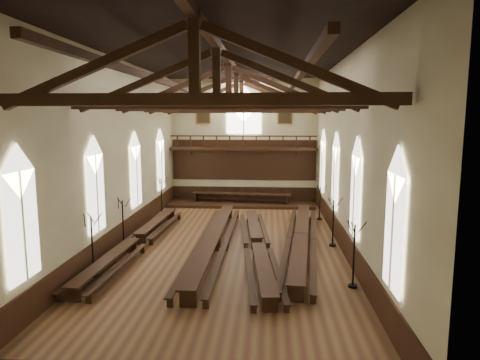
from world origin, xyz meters
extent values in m
plane|color=brown|center=(0.00, 0.00, 0.00)|extent=(26.00, 26.00, 0.00)
plane|color=beige|center=(0.00, 13.00, 5.00)|extent=(12.00, 0.00, 12.00)
plane|color=beige|center=(0.00, -13.00, 5.00)|extent=(12.00, 0.00, 12.00)
plane|color=beige|center=(-6.00, 0.00, 5.00)|extent=(0.00, 26.00, 26.00)
plane|color=beige|center=(6.00, 0.00, 5.00)|extent=(0.00, 26.00, 26.00)
plane|color=black|center=(0.00, 0.00, 10.00)|extent=(26.00, 26.00, 0.00)
cube|color=#361D10|center=(0.00, 12.96, 0.60)|extent=(11.90, 0.08, 1.20)
cube|color=#361D10|center=(-5.96, 0.00, 0.60)|extent=(0.08, 25.90, 1.20)
cube|color=#361D10|center=(5.96, 0.00, 0.60)|extent=(0.08, 25.90, 1.20)
cube|color=white|center=(-5.90, -9.00, 3.40)|extent=(0.05, 1.80, 3.60)
cube|color=white|center=(-5.90, -9.00, 5.20)|extent=(0.05, 1.80, 1.80)
cylinder|color=beige|center=(-5.86, -9.00, 3.40)|extent=(0.08, 0.08, 3.60)
cube|color=white|center=(-5.90, -3.00, 3.40)|extent=(0.05, 1.80, 3.60)
cube|color=white|center=(-5.90, -3.00, 5.20)|extent=(0.05, 1.80, 1.80)
cylinder|color=beige|center=(-5.86, -3.00, 3.40)|extent=(0.08, 0.08, 3.60)
cube|color=white|center=(-5.90, 3.00, 3.40)|extent=(0.05, 1.80, 3.60)
cube|color=white|center=(-5.90, 3.00, 5.20)|extent=(0.05, 1.80, 1.80)
cylinder|color=beige|center=(-5.86, 3.00, 3.40)|extent=(0.08, 0.08, 3.60)
cube|color=white|center=(-5.90, 9.00, 3.40)|extent=(0.05, 1.80, 3.60)
cube|color=white|center=(-5.90, 9.00, 5.20)|extent=(0.05, 1.80, 1.80)
cylinder|color=beige|center=(-5.86, 9.00, 3.40)|extent=(0.08, 0.08, 3.60)
cube|color=white|center=(5.90, -9.00, 3.40)|extent=(0.05, 1.80, 3.60)
cube|color=white|center=(5.90, -9.00, 5.20)|extent=(0.05, 1.80, 1.80)
cylinder|color=beige|center=(5.86, -9.00, 3.40)|extent=(0.08, 0.08, 3.60)
cube|color=white|center=(5.90, -3.00, 3.40)|extent=(0.05, 1.80, 3.60)
cube|color=white|center=(5.90, -3.00, 5.20)|extent=(0.05, 1.80, 1.80)
cylinder|color=beige|center=(5.86, -3.00, 3.40)|extent=(0.08, 0.08, 3.60)
cube|color=white|center=(5.90, 3.00, 3.40)|extent=(0.05, 1.80, 3.60)
cube|color=white|center=(5.90, 3.00, 5.20)|extent=(0.05, 1.80, 1.80)
cylinder|color=beige|center=(5.86, 3.00, 3.40)|extent=(0.08, 0.08, 3.60)
cube|color=white|center=(5.90, 9.00, 3.40)|extent=(0.05, 1.80, 3.60)
cube|color=white|center=(5.90, 9.00, 5.20)|extent=(0.05, 1.80, 1.80)
cylinder|color=beige|center=(5.86, 9.00, 3.40)|extent=(0.08, 0.08, 3.60)
cube|color=white|center=(0.00, 12.90, 6.80)|extent=(2.80, 0.05, 2.40)
cube|color=white|center=(0.00, 12.90, 8.00)|extent=(2.80, 0.05, 2.80)
cylinder|color=beige|center=(0.00, 12.86, 6.80)|extent=(0.10, 0.10, 2.40)
cube|color=#321B10|center=(0.00, 12.35, 4.40)|extent=(11.80, 1.20, 0.20)
cube|color=#361D10|center=(0.00, 12.94, 3.45)|extent=(11.80, 0.10, 3.30)
cube|color=#321B10|center=(0.00, 11.81, 5.45)|extent=(11.60, 0.12, 0.10)
cube|color=#321B10|center=(0.00, 11.81, 4.55)|extent=(11.60, 0.12, 0.10)
cube|color=#321B10|center=(-4.50, 12.75, 4.15)|extent=(0.35, 0.40, 0.50)
cube|color=#321B10|center=(-1.50, 12.75, 4.15)|extent=(0.35, 0.40, 0.50)
cube|color=#321B10|center=(1.50, 12.75, 4.15)|extent=(0.35, 0.40, 0.50)
cube|color=#321B10|center=(4.50, 12.75, 4.15)|extent=(0.35, 0.40, 0.50)
cube|color=brown|center=(-3.30, 12.91, 7.10)|extent=(1.15, 0.06, 1.45)
cube|color=black|center=(-3.30, 12.87, 7.10)|extent=(0.95, 0.04, 1.25)
cube|color=brown|center=(3.30, 12.91, 7.10)|extent=(1.15, 0.06, 1.45)
cube|color=black|center=(3.30, 12.87, 7.10)|extent=(0.95, 0.04, 1.25)
cube|color=#321B10|center=(0.00, -10.00, 7.40)|extent=(11.70, 0.35, 0.35)
cube|color=#321B10|center=(0.00, -10.00, 8.70)|extent=(0.30, 0.30, 2.40)
cube|color=#321B10|center=(-2.88, -10.00, 8.30)|extent=(5.44, 0.26, 2.40)
cube|color=#321B10|center=(2.88, -10.00, 8.30)|extent=(5.44, 0.26, 2.40)
cube|color=#321B10|center=(0.00, -5.00, 7.40)|extent=(11.70, 0.35, 0.35)
cube|color=#321B10|center=(0.00, -5.00, 8.70)|extent=(0.30, 0.30, 2.40)
cube|color=#321B10|center=(-2.88, -5.00, 8.30)|extent=(5.44, 0.26, 2.40)
cube|color=#321B10|center=(2.88, -5.00, 8.30)|extent=(5.44, 0.26, 2.40)
cube|color=#321B10|center=(0.00, 0.00, 7.40)|extent=(11.70, 0.35, 0.35)
cube|color=#321B10|center=(0.00, 0.00, 8.70)|extent=(0.30, 0.30, 2.40)
cube|color=#321B10|center=(-2.88, 0.00, 8.30)|extent=(5.44, 0.26, 2.40)
cube|color=#321B10|center=(2.88, 0.00, 8.30)|extent=(5.44, 0.26, 2.40)
cube|color=#321B10|center=(0.00, 5.00, 7.40)|extent=(11.70, 0.35, 0.35)
cube|color=#321B10|center=(0.00, 5.00, 8.70)|extent=(0.30, 0.30, 2.40)
cube|color=#321B10|center=(-2.88, 5.00, 8.30)|extent=(5.44, 0.26, 2.40)
cube|color=#321B10|center=(2.88, 5.00, 8.30)|extent=(5.44, 0.26, 2.40)
cube|color=#321B10|center=(0.00, 10.00, 7.40)|extent=(11.70, 0.35, 0.35)
cube|color=#321B10|center=(0.00, 10.00, 8.70)|extent=(0.30, 0.30, 2.40)
cube|color=#321B10|center=(-2.88, 10.00, 8.30)|extent=(5.44, 0.26, 2.40)
cube|color=#321B10|center=(2.88, 10.00, 8.30)|extent=(5.44, 0.26, 2.40)
cube|color=#321B10|center=(-3.36, 0.00, 8.70)|extent=(0.25, 25.70, 0.25)
cube|color=#321B10|center=(3.36, 0.00, 8.70)|extent=(0.25, 25.70, 0.25)
cube|color=#321B10|center=(0.00, 0.00, 9.70)|extent=(0.30, 25.70, 0.30)
cube|color=#321B10|center=(-4.90, -4.20, 0.67)|extent=(0.94, 6.61, 0.08)
cube|color=#321B10|center=(-4.90, -7.17, 0.32)|extent=(0.56, 0.10, 0.63)
cube|color=#321B10|center=(-4.90, -1.24, 0.32)|extent=(0.56, 0.10, 0.63)
cube|color=#321B10|center=(-4.90, -4.20, 0.24)|extent=(0.33, 5.83, 0.08)
cube|color=#321B10|center=(-5.49, -4.18, 0.40)|extent=(0.55, 6.59, 0.06)
cube|color=#321B10|center=(-5.49, -7.19, 0.18)|extent=(0.21, 0.07, 0.37)
cube|color=#321B10|center=(-5.49, -1.16, 0.18)|extent=(0.21, 0.07, 0.37)
cube|color=#321B10|center=(-4.32, -4.23, 0.40)|extent=(0.55, 6.59, 0.06)
cube|color=#321B10|center=(-4.32, -7.24, 0.18)|extent=(0.21, 0.07, 0.37)
cube|color=#321B10|center=(-4.32, -1.21, 0.18)|extent=(0.21, 0.07, 0.37)
cube|color=#321B10|center=(-4.90, 3.20, 0.67)|extent=(0.94, 6.61, 0.08)
cube|color=#321B10|center=(-4.90, 0.23, 0.32)|extent=(0.56, 0.10, 0.63)
cube|color=#321B10|center=(-4.90, 6.16, 0.32)|extent=(0.56, 0.10, 0.63)
cube|color=#321B10|center=(-4.90, 3.20, 0.24)|extent=(0.33, 5.83, 0.08)
cube|color=#321B10|center=(-5.49, 3.22, 0.40)|extent=(0.55, 6.59, 0.06)
cube|color=#321B10|center=(-5.49, 0.21, 0.18)|extent=(0.21, 0.07, 0.37)
cube|color=#321B10|center=(-5.49, 6.24, 0.18)|extent=(0.21, 0.07, 0.37)
cube|color=#321B10|center=(-4.32, 3.17, 0.40)|extent=(0.55, 6.59, 0.06)
cube|color=#321B10|center=(-4.32, 0.16, 0.18)|extent=(0.21, 0.07, 0.37)
cube|color=#321B10|center=(-4.32, 6.19, 0.18)|extent=(0.21, 0.07, 0.37)
cube|color=#321B10|center=(-0.81, -3.94, 0.76)|extent=(0.78, 7.46, 0.09)
cube|color=#321B10|center=(-0.81, -7.30, 0.36)|extent=(0.63, 0.09, 0.71)
cube|color=#321B10|center=(-0.81, -0.59, 0.36)|extent=(0.63, 0.09, 0.71)
cube|color=#321B10|center=(-0.81, -3.94, 0.27)|extent=(0.12, 6.60, 0.09)
cube|color=#321B10|center=(-1.47, -3.94, 0.45)|extent=(0.33, 7.45, 0.06)
cube|color=#321B10|center=(-1.47, -7.35, 0.21)|extent=(0.24, 0.08, 0.42)
cube|color=#321B10|center=(-1.47, -0.53, 0.21)|extent=(0.24, 0.08, 0.42)
cube|color=#321B10|center=(-0.15, -3.95, 0.45)|extent=(0.33, 7.45, 0.06)
cube|color=#321B10|center=(-0.15, -7.35, 0.21)|extent=(0.24, 0.08, 0.42)
cube|color=#321B10|center=(-0.15, -0.54, 0.21)|extent=(0.24, 0.08, 0.42)
cube|color=#321B10|center=(-0.81, 3.46, 0.76)|extent=(0.78, 7.46, 0.09)
cube|color=#321B10|center=(-0.81, 0.10, 0.36)|extent=(0.63, 0.09, 0.71)
cube|color=#321B10|center=(-0.81, 6.81, 0.36)|extent=(0.63, 0.09, 0.71)
cube|color=#321B10|center=(-0.81, 3.46, 0.27)|extent=(0.12, 6.60, 0.09)
cube|color=#321B10|center=(-1.47, 3.46, 0.45)|extent=(0.33, 7.45, 0.06)
cube|color=#321B10|center=(-1.47, 0.05, 0.21)|extent=(0.24, 0.08, 0.42)
cube|color=#321B10|center=(-1.47, 6.87, 0.21)|extent=(0.24, 0.08, 0.42)
cube|color=#321B10|center=(-0.15, 3.45, 0.45)|extent=(0.33, 7.45, 0.06)
cube|color=#321B10|center=(-0.15, 0.05, 0.21)|extent=(0.24, 0.08, 0.42)
cube|color=#321B10|center=(-0.15, 6.86, 0.21)|extent=(0.24, 0.08, 0.42)
cube|color=#321B10|center=(1.51, -4.55, 0.67)|extent=(1.27, 6.63, 0.08)
cube|color=#321B10|center=(1.51, -7.52, 0.32)|extent=(0.57, 0.13, 0.63)
cube|color=#321B10|center=(1.51, -1.58, 0.32)|extent=(0.57, 0.13, 0.63)
cube|color=#321B10|center=(1.51, -4.55, 0.24)|extent=(0.62, 5.83, 0.08)
cube|color=#321B10|center=(0.93, -4.61, 0.40)|extent=(0.88, 6.60, 0.06)
cube|color=#321B10|center=(0.93, -7.62, 0.18)|extent=(0.22, 0.09, 0.37)
cube|color=#321B10|center=(0.93, -1.59, 0.18)|extent=(0.22, 0.09, 0.37)
cube|color=#321B10|center=(2.09, -4.50, 0.40)|extent=(0.88, 6.60, 0.06)
cube|color=#321B10|center=(2.09, -7.51, 0.18)|extent=(0.22, 0.09, 0.37)
cube|color=#321B10|center=(2.09, -1.48, 0.18)|extent=(0.22, 0.09, 0.37)
cube|color=#321B10|center=(1.51, 2.85, 0.67)|extent=(1.27, 6.63, 0.08)
cube|color=#321B10|center=(1.51, -0.12, 0.32)|extent=(0.57, 0.13, 0.63)
cube|color=#321B10|center=(1.51, 5.82, 0.32)|extent=(0.57, 0.13, 0.63)
cube|color=#321B10|center=(1.51, 2.85, 0.24)|extent=(0.62, 5.83, 0.08)
cube|color=#321B10|center=(0.93, 2.79, 0.40)|extent=(0.88, 6.60, 0.06)
cube|color=#321B10|center=(0.93, -0.22, 0.18)|extent=(0.22, 0.09, 0.37)
cube|color=#321B10|center=(0.93, 5.81, 0.18)|extent=(0.22, 0.09, 0.37)
cube|color=#321B10|center=(2.09, 2.90, 0.40)|extent=(0.88, 6.60, 0.06)
cube|color=#321B10|center=(2.09, -0.11, 0.18)|extent=(0.22, 0.09, 0.37)
cube|color=#321B10|center=(2.09, 5.92, 0.18)|extent=(0.22, 0.09, 0.37)
cube|color=#321B10|center=(3.86, -3.27, 0.75)|extent=(1.48, 7.41, 0.08)
cube|color=#321B10|center=(3.86, -6.59, 0.35)|extent=(0.63, 0.15, 0.71)
cube|color=#321B10|center=(3.86, 0.05, 0.35)|extent=(0.63, 0.15, 0.71)
cube|color=#321B10|center=(3.86, -3.27, 0.26)|extent=(0.74, 6.50, 0.08)
cube|color=#321B10|center=(3.21, -3.21, 0.44)|extent=(1.04, 7.36, 0.06)
cube|color=#321B10|center=(3.21, -6.58, 0.21)|extent=(0.24, 0.10, 0.41)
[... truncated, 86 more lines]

